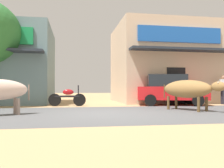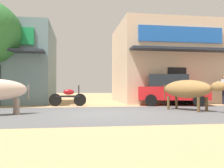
{
  "view_description": "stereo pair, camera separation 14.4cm",
  "coord_description": "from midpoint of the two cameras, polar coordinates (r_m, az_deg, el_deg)",
  "views": [
    {
      "loc": [
        -1.16,
        -8.65,
        0.9
      ],
      "look_at": [
        0.59,
        1.92,
        1.1
      ],
      "focal_mm": 38.53,
      "sensor_mm": 36.0,
      "label": 1
    },
    {
      "loc": [
        -1.01,
        -8.67,
        0.9
      ],
      "look_at": [
        0.59,
        1.92,
        1.1
      ],
      "focal_mm": 38.53,
      "sensor_mm": 36.0,
      "label": 2
    }
  ],
  "objects": [
    {
      "name": "cow_far_dark",
      "position": [
        10.3,
        17.9,
        -1.17
      ],
      "size": [
        1.74,
        2.72,
        1.25
      ],
      "color": "olive",
      "rests_on": "ground"
    },
    {
      "name": "asphalt_road",
      "position": [
        8.77,
        -1.45,
        -6.96
      ],
      "size": [
        72.0,
        6.04,
        0.0
      ],
      "primitive_type": "cube",
      "color": "#565658",
      "rests_on": "ground"
    },
    {
      "name": "storefront_right_club",
      "position": [
        16.92,
        12.34,
        4.6
      ],
      "size": [
        6.29,
        6.46,
        5.13
      ],
      "color": "#CCAF93",
      "rests_on": "ground"
    },
    {
      "name": "parked_hatchback_car",
      "position": [
        13.35,
        14.02,
        -1.31
      ],
      "size": [
        3.94,
        2.52,
        1.64
      ],
      "color": "red",
      "rests_on": "ground"
    },
    {
      "name": "ground",
      "position": [
        8.77,
        -1.45,
        -6.97
      ],
      "size": [
        80.0,
        80.0,
        0.0
      ],
      "primitive_type": "plane",
      "color": "tan"
    },
    {
      "name": "parked_motorcycle",
      "position": [
        12.48,
        -10.03,
        -3.01
      ],
      "size": [
        1.89,
        0.29,
        1.07
      ],
      "color": "black",
      "rests_on": "ground"
    },
    {
      "name": "pedestrian_by_shop",
      "position": [
        15.04,
        25.33,
        -0.7
      ],
      "size": [
        0.46,
        0.61,
        1.65
      ],
      "color": "#262633",
      "rests_on": "ground"
    }
  ]
}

